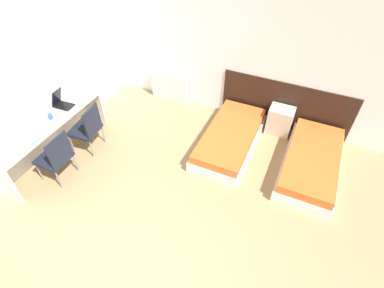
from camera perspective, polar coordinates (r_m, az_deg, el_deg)
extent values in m
plane|color=#9E7F56|center=(4.24, -13.52, -24.41)|extent=(20.00, 20.00, 0.00)
cube|color=white|center=(5.77, 7.81, 17.19)|extent=(6.09, 0.05, 2.70)
cube|color=white|center=(5.61, -26.20, 12.28)|extent=(0.05, 4.95, 2.70)
cube|color=black|center=(6.00, 17.20, 6.97)|extent=(2.45, 0.03, 0.96)
cube|color=silver|center=(5.58, 7.21, 0.48)|extent=(0.90, 1.87, 0.19)
cube|color=#E05B23|center=(5.46, 7.37, 1.82)|extent=(0.82, 1.79, 0.16)
cube|color=silver|center=(5.49, 21.59, -3.82)|extent=(0.90, 1.87, 0.19)
cube|color=#E05B23|center=(5.37, 22.05, -2.55)|extent=(0.82, 1.79, 0.16)
cube|color=beige|center=(5.95, 16.39, 4.31)|extent=(0.45, 0.34, 0.55)
cube|color=silver|center=(6.63, -4.21, 10.69)|extent=(0.83, 0.12, 0.59)
cube|color=beige|center=(5.47, -25.79, 3.75)|extent=(0.51, 2.16, 0.04)
cube|color=beige|center=(5.32, -32.19, -6.26)|extent=(0.46, 0.04, 0.73)
cube|color=beige|center=(6.23, -18.21, 6.84)|extent=(0.46, 0.04, 0.73)
cube|color=black|center=(5.63, -19.72, 2.55)|extent=(0.51, 0.51, 0.05)
cube|color=black|center=(5.35, -18.47, 4.24)|extent=(0.08, 0.42, 0.48)
cylinder|color=slate|center=(5.76, -21.94, 0.06)|extent=(0.02, 0.02, 0.38)
cylinder|color=slate|center=(5.99, -19.81, 2.58)|extent=(0.02, 0.02, 0.38)
cylinder|color=slate|center=(5.54, -18.61, -0.84)|extent=(0.02, 0.02, 0.38)
cylinder|color=slate|center=(5.78, -16.53, 1.81)|extent=(0.02, 0.02, 0.38)
cube|color=black|center=(5.28, -24.84, -2.46)|extent=(0.47, 0.47, 0.05)
cube|color=black|center=(4.97, -23.97, -1.11)|extent=(0.03, 0.42, 0.48)
cylinder|color=slate|center=(5.48, -27.07, -4.73)|extent=(0.02, 0.02, 0.38)
cylinder|color=slate|center=(5.63, -24.30, -2.03)|extent=(0.02, 0.02, 0.38)
cylinder|color=slate|center=(5.22, -24.06, -6.23)|extent=(0.02, 0.02, 0.38)
cylinder|color=slate|center=(5.38, -21.26, -3.35)|extent=(0.02, 0.02, 0.38)
cube|color=black|center=(5.69, -23.17, 6.70)|extent=(0.33, 0.24, 0.02)
cube|color=black|center=(5.68, -24.40, 8.15)|extent=(0.14, 0.22, 0.30)
cube|color=#236B3D|center=(5.24, -28.69, 1.00)|extent=(0.34, 0.22, 0.01)
cube|color=white|center=(5.24, -28.72, 1.07)|extent=(0.32, 0.20, 0.01)
cylinder|color=#2D5184|center=(5.47, -25.37, 4.76)|extent=(0.08, 0.08, 0.09)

